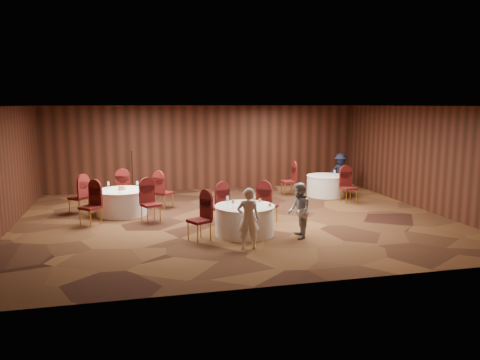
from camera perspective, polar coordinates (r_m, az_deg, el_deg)
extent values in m
plane|color=black|center=(13.38, -0.64, -4.82)|extent=(12.00, 12.00, 0.00)
plane|color=silver|center=(12.98, -0.67, 9.02)|extent=(12.00, 12.00, 0.00)
plane|color=black|center=(17.97, -4.14, 3.95)|extent=(12.00, 0.00, 12.00)
plane|color=black|center=(8.34, 6.87, -2.25)|extent=(12.00, 0.00, 12.00)
plane|color=black|center=(13.16, -27.07, 1.02)|extent=(0.00, 10.00, 10.00)
plane|color=black|center=(15.53, 21.52, 2.49)|extent=(0.00, 10.00, 10.00)
cylinder|color=white|center=(11.80, 0.57, -4.95)|extent=(1.48, 1.48, 0.72)
cylinder|color=white|center=(11.71, 0.58, -3.21)|extent=(1.51, 1.51, 0.03)
cylinder|color=white|center=(14.34, -14.16, -2.67)|extent=(1.50, 1.50, 0.72)
cylinder|color=white|center=(14.27, -14.22, -1.24)|extent=(1.53, 1.53, 0.03)
cylinder|color=white|center=(16.99, 10.45, -0.71)|extent=(1.36, 1.36, 0.72)
cylinder|color=white|center=(16.93, 10.49, 0.51)|extent=(1.39, 1.39, 0.03)
cylinder|color=silver|center=(11.27, 0.71, -3.62)|extent=(0.06, 0.06, 0.01)
cylinder|color=silver|center=(11.26, 0.71, -3.33)|extent=(0.01, 0.01, 0.11)
cone|color=silver|center=(11.24, 0.71, -2.80)|extent=(0.08, 0.08, 0.10)
cylinder|color=silver|center=(12.11, 1.70, -2.71)|extent=(0.06, 0.06, 0.01)
cylinder|color=silver|center=(12.10, 1.70, -2.44)|extent=(0.01, 0.01, 0.11)
cone|color=silver|center=(12.08, 1.70, -1.96)|extent=(0.08, 0.08, 0.10)
cylinder|color=silver|center=(11.43, -0.85, -3.44)|extent=(0.06, 0.06, 0.01)
cylinder|color=silver|center=(11.41, -0.85, -3.15)|extent=(0.01, 0.01, 0.11)
cone|color=silver|center=(11.39, -0.85, -2.64)|extent=(0.08, 0.08, 0.10)
cylinder|color=silver|center=(11.85, -1.53, -2.98)|extent=(0.06, 0.06, 0.01)
cylinder|color=silver|center=(11.83, -1.53, -2.71)|extent=(0.01, 0.01, 0.11)
cone|color=silver|center=(11.81, -1.53, -2.21)|extent=(0.08, 0.08, 0.10)
cylinder|color=white|center=(11.23, 1.15, -3.65)|extent=(0.15, 0.15, 0.01)
sphere|color=#9E6B33|center=(11.22, 1.15, -3.44)|extent=(0.08, 0.08, 0.08)
cylinder|color=white|center=(11.64, 3.67, -3.20)|extent=(0.15, 0.15, 0.01)
sphere|color=#9E6B33|center=(11.63, 3.67, -3.00)|extent=(0.08, 0.08, 0.08)
cylinder|color=white|center=(12.18, 2.43, -2.64)|extent=(0.15, 0.15, 0.01)
sphere|color=#9E6B33|center=(12.17, 2.44, -2.45)|extent=(0.08, 0.08, 0.08)
cylinder|color=silver|center=(14.42, -12.40, -0.99)|extent=(0.06, 0.06, 0.01)
cylinder|color=silver|center=(14.41, -12.41, -0.76)|extent=(0.01, 0.01, 0.11)
cone|color=silver|center=(14.40, -12.42, -0.35)|extent=(0.08, 0.08, 0.10)
cylinder|color=silver|center=(14.56, -15.75, -1.03)|extent=(0.06, 0.06, 0.01)
cylinder|color=silver|center=(14.55, -15.76, -0.80)|extent=(0.01, 0.01, 0.11)
cone|color=silver|center=(14.53, -15.77, -0.39)|extent=(0.08, 0.08, 0.10)
cylinder|color=silver|center=(13.80, -14.42, -1.52)|extent=(0.06, 0.06, 0.01)
cylinder|color=silver|center=(13.79, -14.43, -1.29)|extent=(0.01, 0.01, 0.11)
cone|color=silver|center=(13.77, -14.45, -0.86)|extent=(0.08, 0.08, 0.10)
cylinder|color=olive|center=(14.27, -14.23, -1.06)|extent=(0.22, 0.22, 0.06)
sphere|color=#9E6B33|center=(14.28, -14.36, -0.81)|extent=(0.07, 0.07, 0.07)
sphere|color=#9E6B33|center=(14.24, -14.08, -0.83)|extent=(0.07, 0.07, 0.07)
cylinder|color=silver|center=(16.82, 11.46, 0.48)|extent=(0.06, 0.06, 0.01)
cylinder|color=silver|center=(16.81, 11.46, 0.68)|extent=(0.01, 0.01, 0.11)
cone|color=silver|center=(16.80, 11.47, 1.03)|extent=(0.08, 0.08, 0.10)
cylinder|color=black|center=(17.14, -12.89, -1.90)|extent=(0.24, 0.24, 0.02)
cylinder|color=black|center=(17.00, -12.99, 0.79)|extent=(0.02, 0.02, 1.60)
cylinder|color=black|center=(16.96, -13.09, 3.40)|extent=(0.04, 0.12, 0.04)
imported|color=white|center=(10.55, 1.01, -4.73)|extent=(0.55, 0.39, 1.41)
imported|color=#9D9DA1|center=(11.51, 7.20, -3.72)|extent=(0.63, 0.75, 1.37)
imported|color=#161A32|center=(18.15, 12.13, 0.96)|extent=(1.04, 0.94, 1.40)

